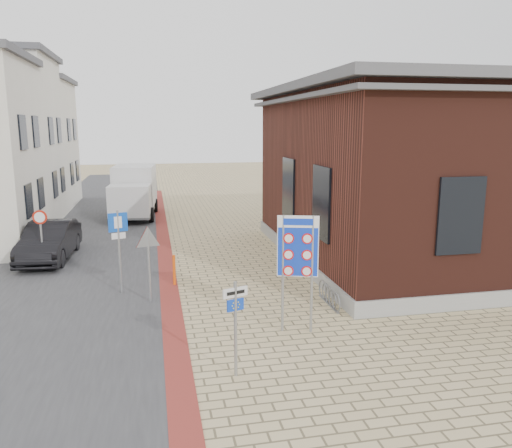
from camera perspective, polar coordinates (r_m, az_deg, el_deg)
name	(u,v)px	position (r m, az deg, el deg)	size (l,w,h in m)	color
ground	(258,343)	(12.67, 0.21, -13.43)	(120.00, 120.00, 0.00)	tan
road_strip	(93,230)	(26.97, -18.16, -0.62)	(7.00, 60.00, 0.02)	#38383A
curb_strip	(164,249)	(21.91, -10.42, -2.88)	(0.60, 40.00, 0.02)	maroon
brick_building	(439,170)	(21.60, 20.19, 5.76)	(13.00, 13.00, 6.80)	gray
townhouse_far	(16,143)	(36.32, -25.77, 8.37)	(7.40, 6.40, 8.30)	beige
bike_rack	(329,296)	(15.23, 8.35, -8.15)	(0.08, 1.80, 0.60)	slate
sedan	(50,241)	(21.49, -22.52, -1.81)	(1.61, 4.61, 1.52)	black
box_truck	(134,191)	(29.93, -13.78, 3.68)	(2.73, 5.78, 2.95)	slate
border_sign	(298,249)	(12.66, 4.80, -2.83)	(1.02, 0.35, 3.08)	gray
essen_sign	(235,315)	(10.64, -2.37, -10.40)	(0.55, 0.22, 2.10)	gray
parking_sign	(119,237)	(16.17, -15.43, -1.43)	(0.58, 0.20, 2.70)	gray
yield_sign	(148,246)	(15.18, -12.22, -2.50)	(0.81, 0.25, 2.31)	gray
speed_sign	(41,230)	(20.06, -23.36, -0.64)	(0.53, 0.07, 2.23)	gray
bollard	(174,270)	(16.96, -9.33, -5.24)	(0.09, 0.09, 1.05)	#E9520C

